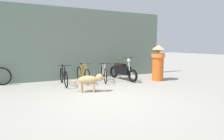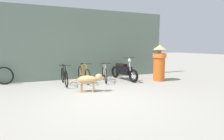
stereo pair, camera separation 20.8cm
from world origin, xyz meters
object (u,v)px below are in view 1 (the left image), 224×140
(bicycle_2, at_px, (104,74))
(motorcycle, at_px, (123,71))
(bicycle_0, at_px, (64,77))
(person_in_robes, at_px, (158,62))
(stray_dog, at_px, (90,80))
(bicycle_1, at_px, (83,74))
(spare_tire_left, at_px, (2,76))

(bicycle_2, relative_size, motorcycle, 0.80)
(bicycle_0, height_order, bicycle_2, same)
(motorcycle, distance_m, person_in_robes, 1.64)
(bicycle_0, relative_size, stray_dog, 1.43)
(bicycle_1, xyz_separation_m, person_in_robes, (3.22, -0.86, 0.49))
(bicycle_0, xyz_separation_m, bicycle_2, (1.73, 0.06, 0.00))
(bicycle_1, xyz_separation_m, motorcycle, (1.83, -0.11, 0.07))
(motorcycle, bearing_deg, bicycle_2, -101.01)
(person_in_robes, height_order, spare_tire_left, person_in_robes)
(bicycle_0, xyz_separation_m, spare_tire_left, (-2.24, 0.93, 0.02))
(bicycle_2, bearing_deg, person_in_robes, 84.71)
(bicycle_1, xyz_separation_m, bicycle_2, (0.90, -0.12, -0.00))
(motorcycle, relative_size, spare_tire_left, 2.69)
(bicycle_0, distance_m, motorcycle, 2.66)
(stray_dog, height_order, person_in_robes, person_in_robes)
(stray_dog, distance_m, spare_tire_left, 3.75)
(bicycle_0, relative_size, bicycle_2, 1.02)
(person_in_robes, bearing_deg, bicycle_0, 29.37)
(bicycle_1, height_order, motorcycle, motorcycle)
(spare_tire_left, bearing_deg, bicycle_2, -12.44)
(bicycle_1, distance_m, stray_dog, 1.62)
(bicycle_0, height_order, person_in_robes, person_in_robes)
(bicycle_0, xyz_separation_m, stray_dog, (0.68, -1.43, 0.07))
(bicycle_0, bearing_deg, bicycle_2, 89.84)
(bicycle_2, bearing_deg, bicycle_0, -75.55)
(motorcycle, height_order, person_in_robes, person_in_robes)
(stray_dog, height_order, spare_tire_left, spare_tire_left)
(spare_tire_left, bearing_deg, person_in_robes, -14.45)
(bicycle_1, relative_size, person_in_robes, 1.03)
(bicycle_0, height_order, spare_tire_left, bicycle_0)
(bicycle_1, bearing_deg, spare_tire_left, -109.11)
(bicycle_2, relative_size, spare_tire_left, 2.14)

